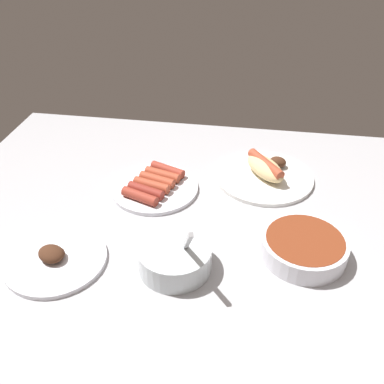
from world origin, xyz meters
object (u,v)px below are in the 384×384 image
(bowl_coleslaw, at_px, (172,256))
(bowl_chili, at_px, (304,246))
(plate_grilled_meat, at_px, (55,258))
(plate_hotdog_assembled, at_px, (265,172))
(plate_sausages, at_px, (155,186))

(bowl_coleslaw, relative_size, bowl_chili, 0.87)
(plate_grilled_meat, bearing_deg, bowl_coleslaw, 5.28)
(bowl_chili, height_order, plate_hotdog_assembled, plate_hotdog_assembled)
(plate_sausages, xyz_separation_m, plate_grilled_meat, (-0.14, -0.27, -0.00))
(bowl_chili, bearing_deg, bowl_coleslaw, -163.69)
(bowl_coleslaw, distance_m, plate_grilled_meat, 0.24)
(plate_sausages, height_order, plate_hotdog_assembled, plate_hotdog_assembled)
(bowl_coleslaw, distance_m, plate_hotdog_assembled, 0.39)
(plate_sausages, distance_m, plate_hotdog_assembled, 0.28)
(plate_sausages, xyz_separation_m, bowl_coleslaw, (0.09, -0.25, 0.02))
(plate_hotdog_assembled, bearing_deg, plate_sausages, -160.32)
(bowl_coleslaw, height_order, plate_grilled_meat, bowl_coleslaw)
(bowl_coleslaw, height_order, bowl_chili, bowl_coleslaw)
(plate_sausages, relative_size, bowl_chili, 1.24)
(plate_sausages, distance_m, bowl_coleslaw, 0.27)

